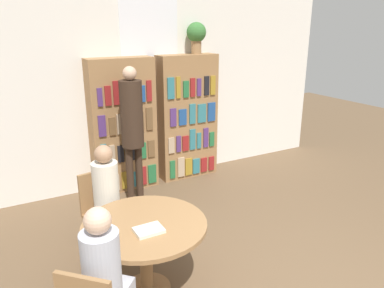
{
  "coord_description": "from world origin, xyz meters",
  "views": [
    {
      "loc": [
        -2.2,
        -1.67,
        2.4
      ],
      "look_at": [
        -0.18,
        1.97,
        1.05
      ],
      "focal_mm": 35.0,
      "sensor_mm": 36.0,
      "label": 1
    }
  ],
  "objects_px": {
    "bookshelf_right": "(187,117)",
    "reading_table": "(145,236)",
    "flower_vase": "(196,35)",
    "seated_reader_right": "(105,273)",
    "seated_reader_left": "(108,196)",
    "chair_left_side": "(102,208)",
    "bookshelf_left": "(123,126)",
    "librarian_standing": "(132,122)"
  },
  "relations": [
    {
      "from": "seated_reader_left",
      "to": "seated_reader_right",
      "type": "relative_size",
      "value": 1.0
    },
    {
      "from": "bookshelf_left",
      "to": "librarian_standing",
      "type": "relative_size",
      "value": 1.04
    },
    {
      "from": "seated_reader_left",
      "to": "reading_table",
      "type": "bearing_deg",
      "value": 90.0
    },
    {
      "from": "flower_vase",
      "to": "seated_reader_left",
      "type": "xyz_separation_m",
      "value": [
        -1.95,
        -1.61,
        -1.53
      ]
    },
    {
      "from": "chair_left_side",
      "to": "librarian_standing",
      "type": "relative_size",
      "value": 0.47
    },
    {
      "from": "chair_left_side",
      "to": "seated_reader_right",
      "type": "height_order",
      "value": "seated_reader_right"
    },
    {
      "from": "seated_reader_right",
      "to": "flower_vase",
      "type": "bearing_deg",
      "value": 95.17
    },
    {
      "from": "seated_reader_left",
      "to": "librarian_standing",
      "type": "bearing_deg",
      "value": -131.17
    },
    {
      "from": "seated_reader_left",
      "to": "seated_reader_right",
      "type": "bearing_deg",
      "value": 62.99
    },
    {
      "from": "bookshelf_right",
      "to": "flower_vase",
      "type": "bearing_deg",
      "value": 1.63
    },
    {
      "from": "bookshelf_right",
      "to": "seated_reader_left",
      "type": "xyz_separation_m",
      "value": [
        -1.79,
        -1.6,
        -0.26
      ]
    },
    {
      "from": "bookshelf_right",
      "to": "flower_vase",
      "type": "height_order",
      "value": "flower_vase"
    },
    {
      "from": "flower_vase",
      "to": "librarian_standing",
      "type": "xyz_separation_m",
      "value": [
        -1.26,
        -0.51,
        -1.08
      ]
    },
    {
      "from": "flower_vase",
      "to": "seated_reader_right",
      "type": "distance_m",
      "value": 3.98
    },
    {
      "from": "chair_left_side",
      "to": "seated_reader_right",
      "type": "distance_m",
      "value": 1.46
    },
    {
      "from": "seated_reader_left",
      "to": "chair_left_side",
      "type": "bearing_deg",
      "value": -90.0
    },
    {
      "from": "seated_reader_right",
      "to": "chair_left_side",
      "type": "bearing_deg",
      "value": 120.21
    },
    {
      "from": "bookshelf_left",
      "to": "bookshelf_right",
      "type": "relative_size",
      "value": 1.0
    },
    {
      "from": "bookshelf_left",
      "to": "bookshelf_right",
      "type": "distance_m",
      "value": 1.06
    },
    {
      "from": "seated_reader_right",
      "to": "librarian_standing",
      "type": "bearing_deg",
      "value": 109.85
    },
    {
      "from": "seated_reader_right",
      "to": "reading_table",
      "type": "bearing_deg",
      "value": 90.0
    },
    {
      "from": "bookshelf_right",
      "to": "chair_left_side",
      "type": "xyz_separation_m",
      "value": [
        -1.82,
        -1.43,
        -0.48
      ]
    },
    {
      "from": "reading_table",
      "to": "seated_reader_right",
      "type": "xyz_separation_m",
      "value": [
        -0.51,
        -0.51,
        0.13
      ]
    },
    {
      "from": "bookshelf_left",
      "to": "reading_table",
      "type": "distance_m",
      "value": 2.42
    },
    {
      "from": "bookshelf_left",
      "to": "bookshelf_right",
      "type": "height_order",
      "value": "same"
    },
    {
      "from": "bookshelf_right",
      "to": "librarian_standing",
      "type": "bearing_deg",
      "value": -155.54
    },
    {
      "from": "bookshelf_right",
      "to": "chair_left_side",
      "type": "bearing_deg",
      "value": -141.95
    },
    {
      "from": "bookshelf_left",
      "to": "reading_table",
      "type": "relative_size",
      "value": 1.74
    },
    {
      "from": "bookshelf_right",
      "to": "reading_table",
      "type": "relative_size",
      "value": 1.74
    },
    {
      "from": "bookshelf_right",
      "to": "chair_left_side",
      "type": "distance_m",
      "value": 2.36
    },
    {
      "from": "reading_table",
      "to": "seated_reader_right",
      "type": "relative_size",
      "value": 0.9
    },
    {
      "from": "bookshelf_right",
      "to": "seated_reader_right",
      "type": "height_order",
      "value": "bookshelf_right"
    },
    {
      "from": "seated_reader_left",
      "to": "librarian_standing",
      "type": "height_order",
      "value": "librarian_standing"
    },
    {
      "from": "reading_table",
      "to": "chair_left_side",
      "type": "distance_m",
      "value": 0.9
    },
    {
      "from": "bookshelf_right",
      "to": "reading_table",
      "type": "height_order",
      "value": "bookshelf_right"
    },
    {
      "from": "bookshelf_left",
      "to": "librarian_standing",
      "type": "height_order",
      "value": "bookshelf_left"
    },
    {
      "from": "bookshelf_left",
      "to": "librarian_standing",
      "type": "bearing_deg",
      "value": -94.48
    },
    {
      "from": "bookshelf_left",
      "to": "seated_reader_left",
      "type": "height_order",
      "value": "bookshelf_left"
    },
    {
      "from": "bookshelf_left",
      "to": "bookshelf_right",
      "type": "bearing_deg",
      "value": 0.01
    },
    {
      "from": "reading_table",
      "to": "chair_left_side",
      "type": "bearing_deg",
      "value": 99.07
    },
    {
      "from": "flower_vase",
      "to": "reading_table",
      "type": "distance_m",
      "value": 3.39
    },
    {
      "from": "librarian_standing",
      "to": "seated_reader_right",
      "type": "bearing_deg",
      "value": -115.07
    }
  ]
}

